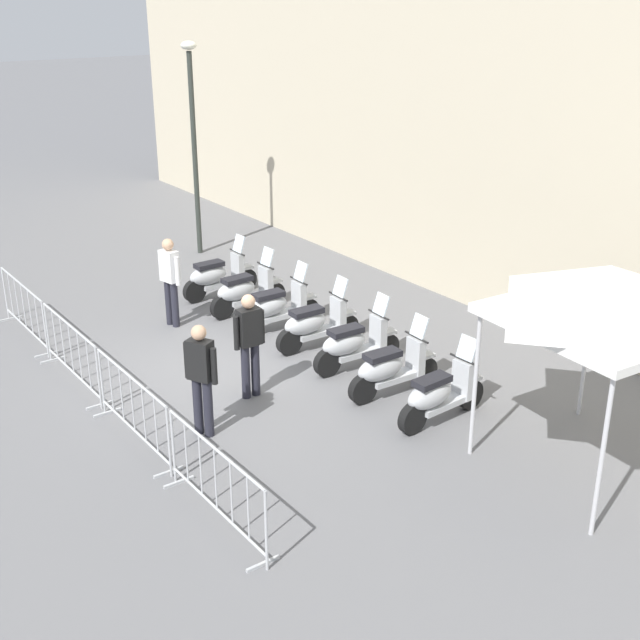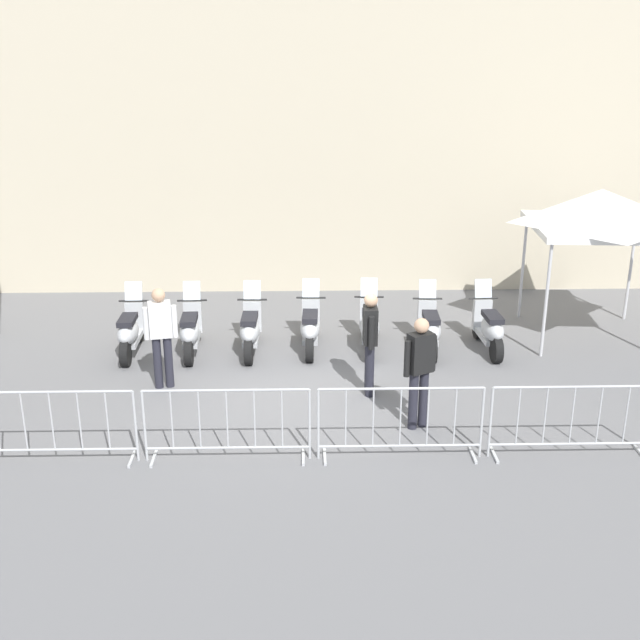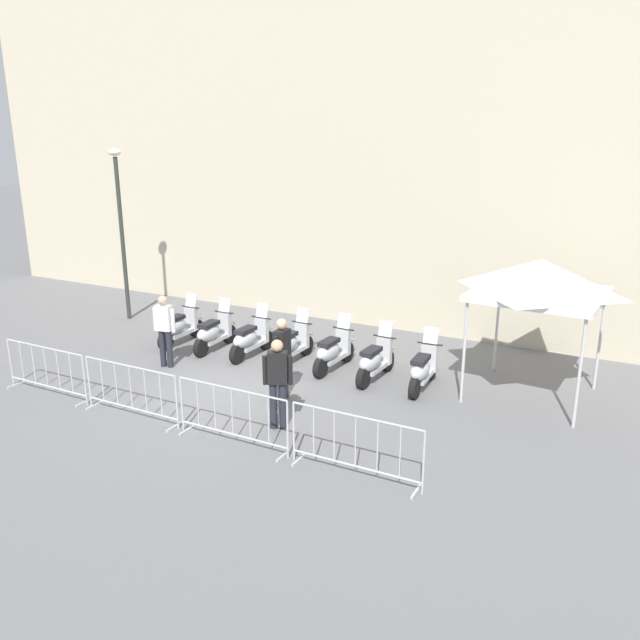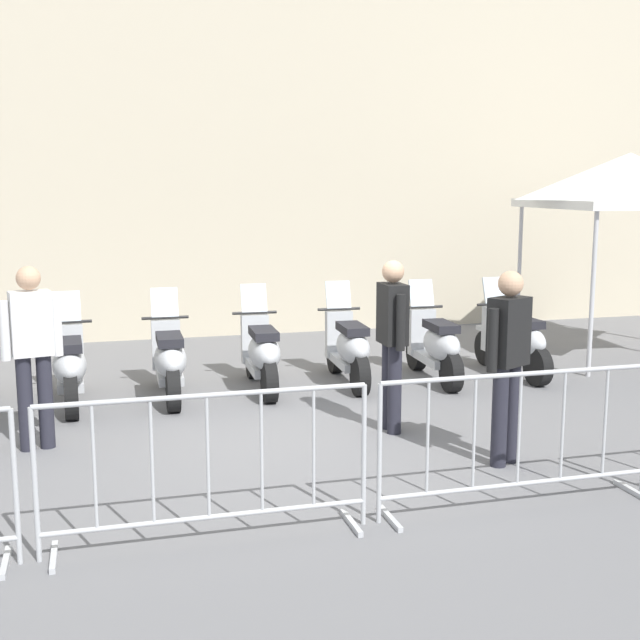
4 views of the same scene
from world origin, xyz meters
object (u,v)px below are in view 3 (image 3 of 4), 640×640
at_px(barrier_segment_0, 46,371).
at_px(officer_by_barriers, 282,354).
at_px(motorcycle_3, 291,345).
at_px(officer_near_row_end, 278,379).
at_px(motorcycle_0, 179,327).
at_px(barrier_segment_2, 232,416).
at_px(motorcycle_1, 213,333).
at_px(barrier_segment_1, 131,392).
at_px(motorcycle_5, 374,361).
at_px(officer_mid_plaza, 164,327).
at_px(street_lamp, 120,217).
at_px(canopy_tent, 541,279).
at_px(barrier_segment_3, 355,446).
at_px(motorcycle_2, 250,339).
at_px(motorcycle_4, 332,352).
at_px(motorcycle_6, 422,370).

height_order(barrier_segment_0, officer_by_barriers, officer_by_barriers).
height_order(motorcycle_3, officer_near_row_end, officer_near_row_end).
distance_m(motorcycle_3, barrier_segment_0, 5.38).
relative_size(motorcycle_0, barrier_segment_2, 0.76).
distance_m(motorcycle_1, barrier_segment_1, 4.05).
height_order(motorcycle_5, officer_mid_plaza, officer_mid_plaza).
xyz_separation_m(motorcycle_5, street_lamp, (-8.51, 0.52, 2.58)).
distance_m(motorcycle_1, canopy_tent, 7.94).
bearing_deg(officer_mid_plaza, canopy_tent, 20.07).
bearing_deg(motorcycle_5, barrier_segment_0, -141.36).
bearing_deg(barrier_segment_3, motorcycle_1, 150.09).
height_order(motorcycle_2, motorcycle_4, same).
bearing_deg(street_lamp, barrier_segment_3, -23.16).
bearing_deg(motorcycle_4, barrier_segment_3, -54.52).
height_order(motorcycle_0, barrier_segment_0, motorcycle_0).
relative_size(motorcycle_2, canopy_tent, 0.59).
xyz_separation_m(motorcycle_4, officer_by_barriers, (-0.02, -1.96, 0.53)).
bearing_deg(motorcycle_4, barrier_segment_2, -84.48).
height_order(officer_near_row_end, officer_mid_plaza, same).
bearing_deg(barrier_segment_2, officer_mid_plaza, 150.42).
distance_m(officer_near_row_end, officer_by_barriers, 1.35).
height_order(motorcycle_6, officer_mid_plaza, officer_mid_plaza).
relative_size(motorcycle_4, motorcycle_6, 1.00).
bearing_deg(barrier_segment_1, barrier_segment_0, -175.67).
distance_m(motorcycle_4, officer_near_row_end, 3.23).
xyz_separation_m(barrier_segment_2, street_lamp, (-7.79, 4.52, 2.50)).
bearing_deg(motorcycle_0, street_lamp, 162.40).
height_order(street_lamp, officer_by_barriers, street_lamp).
distance_m(motorcycle_0, motorcycle_6, 6.64).
height_order(motorcycle_0, barrier_segment_2, motorcycle_0).
bearing_deg(motorcycle_3, officer_near_row_end, -59.02).
xyz_separation_m(officer_near_row_end, officer_mid_plaza, (-4.14, 1.24, 0.00)).
bearing_deg(motorcycle_3, barrier_segment_3, -44.29).
height_order(barrier_segment_0, officer_near_row_end, officer_near_row_end).
bearing_deg(barrier_segment_3, canopy_tent, 72.59).
distance_m(barrier_segment_3, street_lamp, 11.33).
relative_size(officer_near_row_end, canopy_tent, 0.59).
xyz_separation_m(street_lamp, canopy_tent, (11.67, 0.47, -0.52)).
bearing_deg(motorcycle_0, barrier_segment_2, -36.74).
xyz_separation_m(officer_by_barriers, canopy_tent, (4.28, 2.90, 1.53)).
height_order(barrier_segment_1, officer_mid_plaza, officer_mid_plaza).
height_order(barrier_segment_1, barrier_segment_2, same).
bearing_deg(officer_mid_plaza, motorcycle_2, 51.80).
bearing_deg(street_lamp, motorcycle_0, -17.60).
height_order(motorcycle_1, barrier_segment_3, motorcycle_1).
xyz_separation_m(barrier_segment_1, canopy_tent, (6.24, 5.17, 1.99)).
height_order(motorcycle_1, barrier_segment_1, motorcycle_1).
height_order(motorcycle_1, motorcycle_3, same).
relative_size(motorcycle_5, officer_by_barriers, 1.00).
relative_size(motorcycle_3, street_lamp, 0.35).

